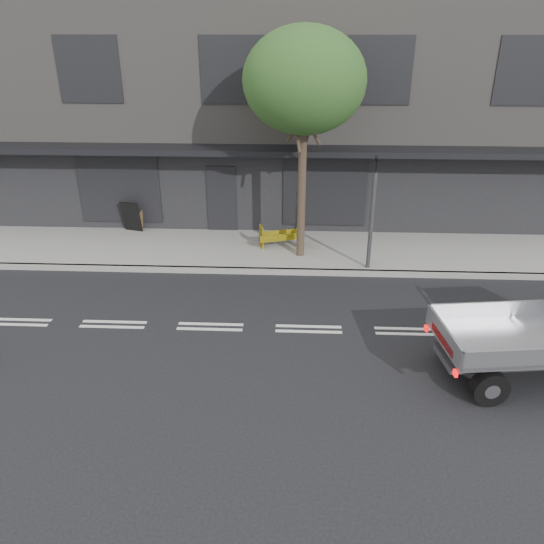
{
  "coord_description": "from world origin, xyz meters",
  "views": [
    {
      "loc": [
        2.02,
        -11.04,
        6.73
      ],
      "look_at": [
        1.49,
        0.5,
        1.28
      ],
      "focal_mm": 35.0,
      "sensor_mm": 36.0,
      "label": 1
    }
  ],
  "objects_px": {
    "street_tree": "(304,81)",
    "traffic_light_pole": "(372,219)",
    "sandwich_board": "(131,217)",
    "construction_barrier": "(281,239)"
  },
  "relations": [
    {
      "from": "street_tree",
      "to": "construction_barrier",
      "type": "relative_size",
      "value": 5.08
    },
    {
      "from": "street_tree",
      "to": "sandwich_board",
      "type": "relative_size",
      "value": 6.28
    },
    {
      "from": "street_tree",
      "to": "sandwich_board",
      "type": "distance_m",
      "value": 7.62
    },
    {
      "from": "traffic_light_pole",
      "to": "street_tree",
      "type": "bearing_deg",
      "value": 156.97
    },
    {
      "from": "construction_barrier",
      "to": "sandwich_board",
      "type": "relative_size",
      "value": 1.24
    },
    {
      "from": "street_tree",
      "to": "traffic_light_pole",
      "type": "bearing_deg",
      "value": -23.03
    },
    {
      "from": "street_tree",
      "to": "traffic_light_pole",
      "type": "height_order",
      "value": "street_tree"
    },
    {
      "from": "street_tree",
      "to": "construction_barrier",
      "type": "bearing_deg",
      "value": 147.91
    },
    {
      "from": "street_tree",
      "to": "construction_barrier",
      "type": "distance_m",
      "value": 4.81
    },
    {
      "from": "street_tree",
      "to": "sandwich_board",
      "type": "bearing_deg",
      "value": 162.96
    }
  ]
}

